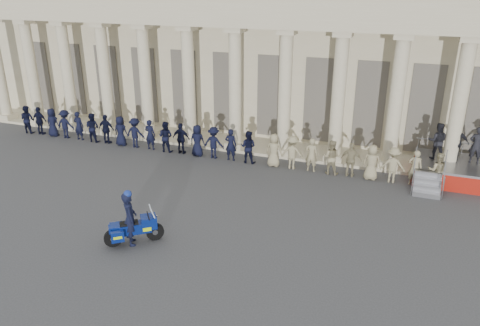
# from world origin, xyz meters

# --- Properties ---
(ground) EXTENTS (90.00, 90.00, 0.00)m
(ground) POSITION_xyz_m (0.00, 0.00, 0.00)
(ground) COLOR #3A3A3D
(ground) RESTS_ON ground
(building) EXTENTS (40.00, 12.50, 9.00)m
(building) POSITION_xyz_m (-0.00, 14.74, 4.52)
(building) COLOR #BCB08D
(building) RESTS_ON ground
(officer_rank) EXTENTS (23.12, 0.62, 1.63)m
(officer_rank) POSITION_xyz_m (-2.68, 6.49, 0.81)
(officer_rank) COLOR black
(officer_rank) RESTS_ON ground
(reviewing_stand) EXTENTS (4.10, 3.97, 2.52)m
(reviewing_stand) POSITION_xyz_m (9.65, 7.74, 1.31)
(reviewing_stand) COLOR gray
(reviewing_stand) RESTS_ON ground
(motorcycle) EXTENTS (1.70, 1.48, 1.31)m
(motorcycle) POSITION_xyz_m (-1.17, -1.97, 0.57)
(motorcycle) COLOR black
(motorcycle) RESTS_ON ground
(rider) EXTENTS (0.79, 0.83, 2.01)m
(rider) POSITION_xyz_m (-1.26, -2.04, 0.99)
(rider) COLOR black
(rider) RESTS_ON ground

